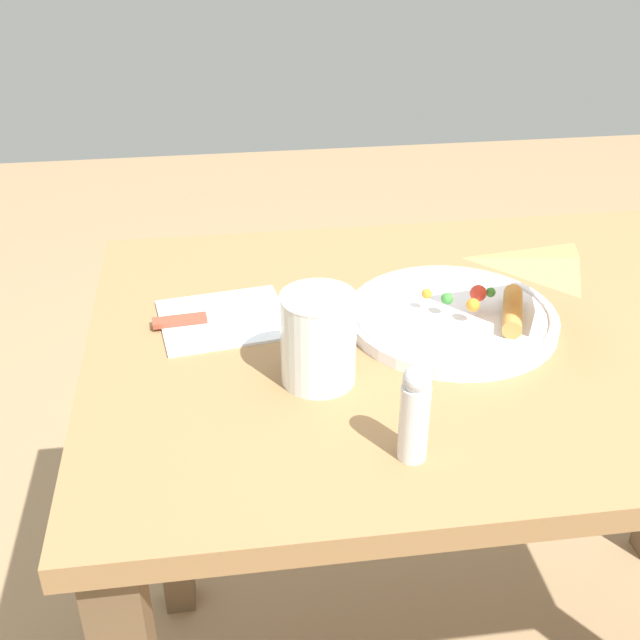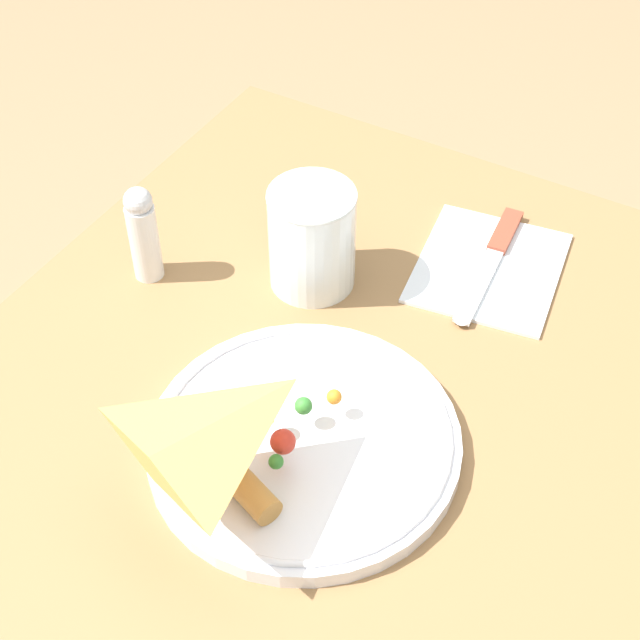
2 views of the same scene
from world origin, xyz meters
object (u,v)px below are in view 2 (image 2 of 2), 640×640
object	(u,v)px
plate_pizza	(301,440)
salt_shaker	(143,233)
dining_table	(245,594)
milk_glass	(312,242)
napkin_folded	(489,268)
butter_knife	(492,259)

from	to	relation	value
plate_pizza	salt_shaker	world-z (taller)	salt_shaker
dining_table	plate_pizza	distance (m)	0.16
milk_glass	plate_pizza	bearing A→B (deg)	27.48
dining_table	napkin_folded	bearing A→B (deg)	170.35
napkin_folded	butter_knife	world-z (taller)	butter_knife
plate_pizza	napkin_folded	distance (m)	0.29
napkin_folded	salt_shaker	world-z (taller)	salt_shaker
napkin_folded	salt_shaker	bearing A→B (deg)	-59.14
dining_table	milk_glass	xyz separation A→B (m)	(-0.27, -0.08, 0.18)
plate_pizza	butter_knife	distance (m)	0.30
plate_pizza	napkin_folded	xyz separation A→B (m)	(-0.29, 0.05, -0.01)
napkin_folded	salt_shaker	xyz separation A→B (m)	(0.18, -0.29, 0.05)
plate_pizza	salt_shaker	bearing A→B (deg)	-115.15
salt_shaker	plate_pizza	bearing A→B (deg)	64.85
milk_glass	butter_knife	world-z (taller)	milk_glass
dining_table	milk_glass	bearing A→B (deg)	-162.53
salt_shaker	butter_knife	bearing A→B (deg)	122.17
napkin_folded	butter_knife	distance (m)	0.01
milk_glass	salt_shaker	bearing A→B (deg)	-63.40
milk_glass	napkin_folded	xyz separation A→B (m)	(-0.10, 0.15, -0.05)
butter_knife	dining_table	bearing A→B (deg)	-14.82
butter_knife	milk_glass	bearing A→B (deg)	-58.36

